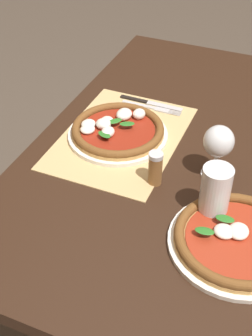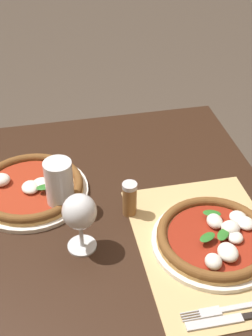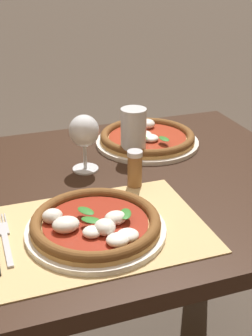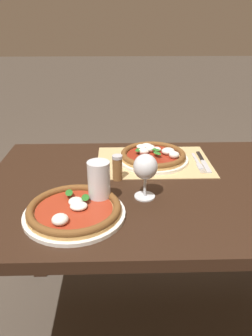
# 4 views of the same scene
# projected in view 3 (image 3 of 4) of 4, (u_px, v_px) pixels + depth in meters

# --- Properties ---
(dining_table) EXTENTS (1.34, 0.85, 0.74)m
(dining_table) POSITION_uv_depth(u_px,v_px,m) (65.00, 228.00, 1.20)
(dining_table) COLOR black
(dining_table) RESTS_ON ground
(paper_placemat) EXTENTS (0.47, 0.33, 0.00)m
(paper_placemat) POSITION_uv_depth(u_px,v_px,m) (94.00, 230.00, 0.99)
(paper_placemat) COLOR tan
(paper_placemat) RESTS_ON dining_table
(pizza_near) EXTENTS (0.30, 0.30, 0.05)m
(pizza_near) POSITION_uv_depth(u_px,v_px,m) (95.00, 225.00, 0.97)
(pizza_near) COLOR silver
(pizza_near) RESTS_ON paper_placemat
(pizza_far) EXTENTS (0.31, 0.31, 0.05)m
(pizza_far) POSITION_uv_depth(u_px,v_px,m) (147.00, 138.00, 1.42)
(pizza_far) COLOR silver
(pizza_far) RESTS_ON dining_table
(wine_glass) EXTENTS (0.08, 0.08, 0.16)m
(wine_glass) POSITION_uv_depth(u_px,v_px,m) (84.00, 133.00, 1.22)
(wine_glass) COLOR silver
(wine_glass) RESTS_ON dining_table
(pint_glass) EXTENTS (0.07, 0.07, 0.15)m
(pint_glass) POSITION_uv_depth(u_px,v_px,m) (133.00, 135.00, 1.31)
(pint_glass) COLOR silver
(pint_glass) RESTS_ON dining_table
(fork) EXTENTS (0.02, 0.20, 0.00)m
(fork) POSITION_uv_depth(u_px,v_px,m) (5.00, 238.00, 0.96)
(fork) COLOR #B7B7BC
(fork) RESTS_ON paper_placemat
(pepper_shaker) EXTENTS (0.04, 0.04, 0.10)m
(pepper_shaker) POSITION_uv_depth(u_px,v_px,m) (135.00, 169.00, 1.15)
(pepper_shaker) COLOR brown
(pepper_shaker) RESTS_ON dining_table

